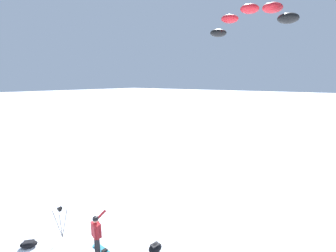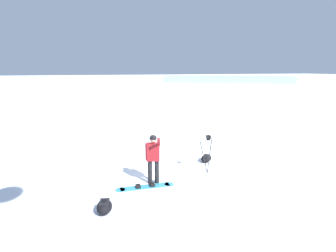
{
  "view_description": "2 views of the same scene",
  "coord_description": "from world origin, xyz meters",
  "px_view_note": "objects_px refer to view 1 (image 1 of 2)",
  "views": [
    {
      "loc": [
        7.43,
        -3.78,
        6.48
      ],
      "look_at": [
        1.25,
        4.3,
        4.5
      ],
      "focal_mm": 24.96,
      "sensor_mm": 36.0,
      "label": 1
    },
    {
      "loc": [
        2.58,
        8.72,
        3.62
      ],
      "look_at": [
        0.52,
        2.09,
        2.15
      ],
      "focal_mm": 29.13,
      "sensor_mm": 36.0,
      "label": 2
    }
  ],
  "objects_px": {
    "gear_bag_small": "(29,244)",
    "snowboarder": "(97,232)",
    "traction_kite": "(249,18)",
    "gear_bag_large": "(155,248)",
    "camera_tripod": "(60,216)"
  },
  "relations": [
    {
      "from": "gear_bag_small",
      "to": "snowboarder",
      "type": "bearing_deg",
      "value": 29.41
    },
    {
      "from": "camera_tripod",
      "to": "gear_bag_small",
      "type": "relative_size",
      "value": 1.87
    },
    {
      "from": "traction_kite",
      "to": "gear_bag_large",
      "type": "xyz_separation_m",
      "value": [
        -0.61,
        -7.04,
        -9.53
      ]
    },
    {
      "from": "gear_bag_small",
      "to": "traction_kite",
      "type": "bearing_deg",
      "value": 64.24
    },
    {
      "from": "traction_kite",
      "to": "snowboarder",
      "type": "bearing_deg",
      "value": -104.93
    },
    {
      "from": "snowboarder",
      "to": "gear_bag_large",
      "type": "distance_m",
      "value": 2.31
    },
    {
      "from": "snowboarder",
      "to": "gear_bag_small",
      "type": "bearing_deg",
      "value": -150.59
    },
    {
      "from": "traction_kite",
      "to": "gear_bag_small",
      "type": "bearing_deg",
      "value": -115.76
    },
    {
      "from": "gear_bag_large",
      "to": "gear_bag_small",
      "type": "distance_m",
      "value": 5.03
    },
    {
      "from": "snowboarder",
      "to": "gear_bag_small",
      "type": "xyz_separation_m",
      "value": [
        -2.51,
        -1.42,
        -0.83
      ]
    },
    {
      "from": "snowboarder",
      "to": "camera_tripod",
      "type": "distance_m",
      "value": 2.05
    },
    {
      "from": "snowboarder",
      "to": "gear_bag_large",
      "type": "xyz_separation_m",
      "value": [
        1.64,
        1.42,
        -0.78
      ]
    },
    {
      "from": "gear_bag_large",
      "to": "gear_bag_small",
      "type": "xyz_separation_m",
      "value": [
        -4.15,
        -2.83,
        -0.05
      ]
    },
    {
      "from": "snowboarder",
      "to": "gear_bag_large",
      "type": "height_order",
      "value": "snowboarder"
    },
    {
      "from": "gear_bag_small",
      "to": "camera_tripod",
      "type": "bearing_deg",
      "value": 66.74
    }
  ]
}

